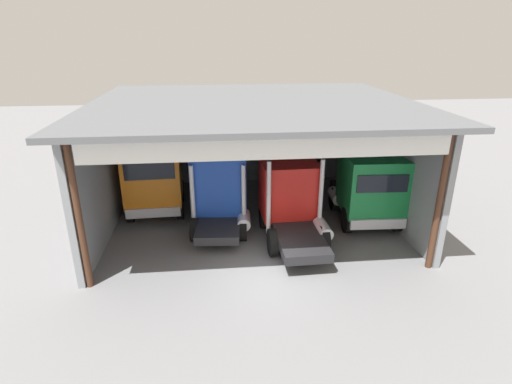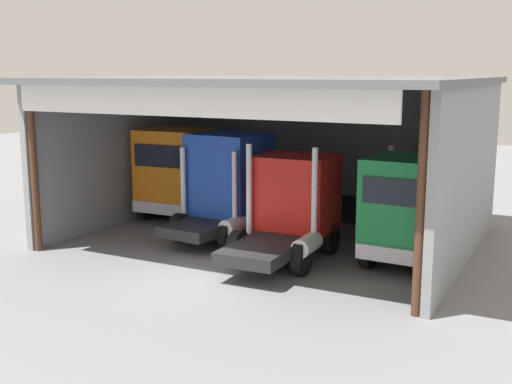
{
  "view_description": "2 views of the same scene",
  "coord_description": "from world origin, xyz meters",
  "px_view_note": "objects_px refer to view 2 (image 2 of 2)",
  "views": [
    {
      "loc": [
        -1.64,
        -12.56,
        8.32
      ],
      "look_at": [
        0.0,
        3.75,
        1.91
      ],
      "focal_mm": 28.6,
      "sensor_mm": 36.0,
      "label": 1
    },
    {
      "loc": [
        9.55,
        -14.66,
        5.82
      ],
      "look_at": [
        0.0,
        3.75,
        1.91
      ],
      "focal_mm": 44.77,
      "sensor_mm": 36.0,
      "label": 2
    }
  ],
  "objects_px": {
    "truck_orange_center_left_bay": "(180,172)",
    "tool_cart": "(349,209)",
    "truck_green_center_bay": "(414,209)",
    "oil_drum": "(295,200)",
    "truck_red_left_bay": "(292,205)",
    "truck_blue_right_bay": "(227,184)"
  },
  "relations": [
    {
      "from": "truck_blue_right_bay",
      "to": "oil_drum",
      "type": "bearing_deg",
      "value": 91.54
    },
    {
      "from": "tool_cart",
      "to": "oil_drum",
      "type": "bearing_deg",
      "value": 160.5
    },
    {
      "from": "truck_red_left_bay",
      "to": "truck_orange_center_left_bay",
      "type": "bearing_deg",
      "value": 153.94
    },
    {
      "from": "truck_orange_center_left_bay",
      "to": "tool_cart",
      "type": "relative_size",
      "value": 4.73
    },
    {
      "from": "truck_blue_right_bay",
      "to": "tool_cart",
      "type": "relative_size",
      "value": 4.49
    },
    {
      "from": "truck_green_center_bay",
      "to": "oil_drum",
      "type": "xyz_separation_m",
      "value": [
        -6.43,
        5.69,
        -1.36
      ]
    },
    {
      "from": "oil_drum",
      "to": "truck_green_center_bay",
      "type": "bearing_deg",
      "value": -41.53
    },
    {
      "from": "truck_orange_center_left_bay",
      "to": "oil_drum",
      "type": "relative_size",
      "value": 5.42
    },
    {
      "from": "truck_orange_center_left_bay",
      "to": "tool_cart",
      "type": "bearing_deg",
      "value": -159.43
    },
    {
      "from": "oil_drum",
      "to": "tool_cart",
      "type": "bearing_deg",
      "value": -19.5
    },
    {
      "from": "truck_blue_right_bay",
      "to": "truck_red_left_bay",
      "type": "distance_m",
      "value": 3.23
    },
    {
      "from": "truck_orange_center_left_bay",
      "to": "oil_drum",
      "type": "bearing_deg",
      "value": -135.73
    },
    {
      "from": "truck_orange_center_left_bay",
      "to": "truck_green_center_bay",
      "type": "bearing_deg",
      "value": 165.66
    },
    {
      "from": "truck_blue_right_bay",
      "to": "tool_cart",
      "type": "bearing_deg",
      "value": 58.95
    },
    {
      "from": "truck_green_center_bay",
      "to": "tool_cart",
      "type": "xyz_separation_m",
      "value": [
        -3.64,
        4.71,
        -1.29
      ]
    },
    {
      "from": "truck_blue_right_bay",
      "to": "oil_drum",
      "type": "xyz_separation_m",
      "value": [
        0.27,
        5.28,
        -1.51
      ]
    },
    {
      "from": "oil_drum",
      "to": "truck_red_left_bay",
      "type": "bearing_deg",
      "value": -66.89
    },
    {
      "from": "truck_red_left_bay",
      "to": "tool_cart",
      "type": "height_order",
      "value": "truck_red_left_bay"
    },
    {
      "from": "oil_drum",
      "to": "tool_cart",
      "type": "xyz_separation_m",
      "value": [
        2.79,
        -0.99,
        0.06
      ]
    },
    {
      "from": "truck_blue_right_bay",
      "to": "truck_green_center_bay",
      "type": "distance_m",
      "value": 6.71
    },
    {
      "from": "truck_green_center_bay",
      "to": "tool_cart",
      "type": "bearing_deg",
      "value": -49.74
    },
    {
      "from": "truck_orange_center_left_bay",
      "to": "truck_blue_right_bay",
      "type": "bearing_deg",
      "value": 149.8
    }
  ]
}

